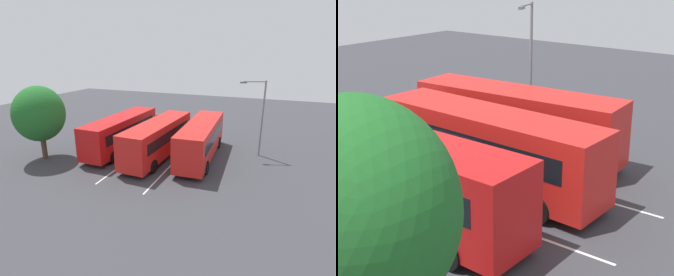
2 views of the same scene
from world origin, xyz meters
The scene contains 9 objects.
ground_plane centered at (0.00, 0.00, 0.00)m, with size 71.23×71.23×0.00m, color #38383D.
bus_far_left centered at (0.47, -3.74, 1.79)m, with size 10.21×3.03×3.22m.
bus_center_left centered at (-0.77, -0.19, 1.79)m, with size 10.14×2.73×3.22m.
bus_center_right centered at (-0.24, 3.85, 1.79)m, with size 10.09×2.57×3.22m.
pedestrian centered at (8.10, 4.00, 1.07)m, with size 0.32×0.32×1.81m.
street_lamp centered at (2.93, -8.27, 3.90)m, with size 0.90×2.15×6.72m.
depot_tree centered at (-4.91, 8.90, 4.01)m, with size 4.46×4.01×6.37m.
lane_stripe_outer_left centered at (0.00, -1.91, 0.00)m, with size 14.76×0.12×0.01m, color silver.
lane_stripe_inner_left centered at (0.00, 1.91, 0.00)m, with size 14.76×0.12×0.01m, color silver.
Camera 1 is at (-21.75, -9.75, 9.08)m, focal length 29.40 mm.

